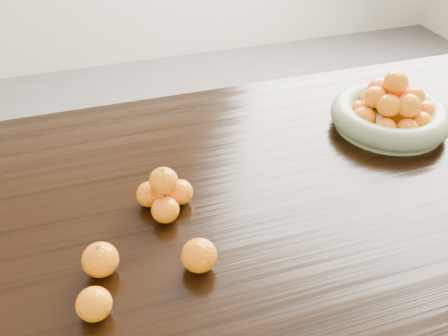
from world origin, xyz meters
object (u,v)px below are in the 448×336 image
object	(u,v)px
dining_table	(240,216)
orange_pyramid	(164,194)
fruit_bowl	(391,113)
loose_orange_0	(100,260)

from	to	relation	value
dining_table	orange_pyramid	distance (m)	0.23
fruit_bowl	dining_table	bearing A→B (deg)	-164.87
loose_orange_0	dining_table	bearing A→B (deg)	25.96
dining_table	loose_orange_0	world-z (taller)	loose_orange_0
dining_table	fruit_bowl	world-z (taller)	fruit_bowl
orange_pyramid	loose_orange_0	distance (m)	0.21
fruit_bowl	loose_orange_0	xyz separation A→B (m)	(-0.82, -0.30, -0.01)
orange_pyramid	loose_orange_0	bearing A→B (deg)	-137.07
fruit_bowl	loose_orange_0	distance (m)	0.87
orange_pyramid	loose_orange_0	xyz separation A→B (m)	(-0.16, -0.15, -0.01)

